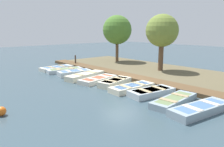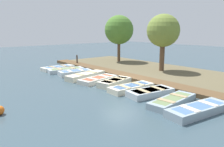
% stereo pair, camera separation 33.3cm
% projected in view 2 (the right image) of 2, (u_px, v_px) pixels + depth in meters
% --- Properties ---
extents(ground_plane, '(80.00, 80.00, 0.00)m').
position_uv_depth(ground_plane, '(120.00, 82.00, 15.91)').
color(ground_plane, '#384C56').
extents(shore_bank, '(8.00, 24.00, 0.16)m').
position_uv_depth(shore_bank, '(163.00, 73.00, 19.04)').
color(shore_bank, brown).
rests_on(shore_bank, ground_plane).
extents(dock_walkway, '(1.31, 23.70, 0.27)m').
position_uv_depth(dock_walkway, '(134.00, 78.00, 16.81)').
color(dock_walkway, brown).
rests_on(dock_walkway, ground_plane).
extents(rowboat_0, '(3.20, 1.44, 0.36)m').
position_uv_depth(rowboat_0, '(58.00, 68.00, 20.94)').
color(rowboat_0, silver).
rests_on(rowboat_0, ground_plane).
extents(rowboat_1, '(3.32, 1.72, 0.36)m').
position_uv_depth(rowboat_1, '(66.00, 70.00, 19.84)').
color(rowboat_1, '#B2BCC1').
rests_on(rowboat_1, ground_plane).
extents(rowboat_2, '(2.89, 1.55, 0.43)m').
position_uv_depth(rowboat_2, '(75.00, 73.00, 18.46)').
color(rowboat_2, '#B2BCC1').
rests_on(rowboat_2, ground_plane).
extents(rowboat_3, '(3.63, 1.66, 0.43)m').
position_uv_depth(rowboat_3, '(86.00, 76.00, 17.27)').
color(rowboat_3, beige).
rests_on(rowboat_3, ground_plane).
extents(rowboat_4, '(3.27, 1.69, 0.35)m').
position_uv_depth(rowboat_4, '(98.00, 79.00, 16.14)').
color(rowboat_4, beige).
rests_on(rowboat_4, ground_plane).
extents(rowboat_5, '(2.78, 1.56, 0.44)m').
position_uv_depth(rowboat_5, '(115.00, 82.00, 15.06)').
color(rowboat_5, beige).
rests_on(rowboat_5, ground_plane).
extents(rowboat_6, '(3.12, 1.21, 0.37)m').
position_uv_depth(rowboat_6, '(131.00, 88.00, 13.80)').
color(rowboat_6, beige).
rests_on(rowboat_6, ground_plane).
extents(rowboat_7, '(2.95, 1.58, 0.39)m').
position_uv_depth(rowboat_7, '(150.00, 92.00, 12.75)').
color(rowboat_7, '#B2BCC1').
rests_on(rowboat_7, ground_plane).
extents(rowboat_8, '(3.31, 1.29, 0.35)m').
position_uv_depth(rowboat_8, '(172.00, 101.00, 11.28)').
color(rowboat_8, '#8C9EA8').
rests_on(rowboat_8, ground_plane).
extents(rowboat_9, '(3.53, 1.54, 0.40)m').
position_uv_depth(rowboat_9, '(199.00, 110.00, 10.00)').
color(rowboat_9, '#8C9EA8').
rests_on(rowboat_9, ground_plane).
extents(mooring_post_near, '(0.16, 0.16, 1.16)m').
position_uv_depth(mooring_post_near, '(77.00, 60.00, 23.25)').
color(mooring_post_near, '#47382D').
rests_on(mooring_post_near, ground_plane).
extents(buoy, '(0.42, 0.42, 0.42)m').
position_uv_depth(buoy, '(0.00, 110.00, 9.87)').
color(buoy, orange).
rests_on(buoy, ground_plane).
extents(park_tree_far_left, '(3.27, 3.27, 5.39)m').
position_uv_depth(park_tree_far_left, '(119.00, 30.00, 24.72)').
color(park_tree_far_left, brown).
rests_on(park_tree_far_left, ground_plane).
extents(park_tree_left, '(2.85, 2.85, 5.13)m').
position_uv_depth(park_tree_left, '(163.00, 31.00, 18.97)').
color(park_tree_left, brown).
rests_on(park_tree_left, ground_plane).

